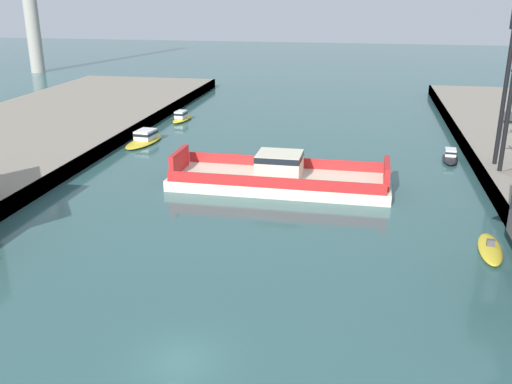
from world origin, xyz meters
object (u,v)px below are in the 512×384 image
Objects in this scene: moored_boat_mid_right at (145,138)px; moored_boat_mid_left at (182,117)px; moored_boat_far_left at (450,157)px; moored_boat_near_right at (490,249)px; chain_ferry at (279,177)px.

moored_boat_mid_left is at bearing 87.00° from moored_boat_mid_right.
moored_boat_far_left is at bearing -21.80° from moored_boat_mid_left.
moored_boat_mid_right is at bearing 145.07° from moored_boat_near_right.
moored_boat_near_right is 46.32m from moored_boat_mid_right.
moored_boat_mid_right is at bearing 144.00° from chain_ferry.
chain_ferry is 34.09m from moored_boat_mid_left.
chain_ferry is 24.65m from moored_boat_mid_right.
moored_boat_mid_left is 0.72× the size of moored_boat_mid_right.
moored_boat_mid_right is (-0.72, -13.66, 0.02)m from moored_boat_mid_left.
moored_boat_mid_left is at bearing 132.84° from moored_boat_near_right.
moored_boat_mid_left reaches higher than moored_boat_far_left.
moored_boat_mid_right reaches higher than moored_boat_near_right.
moored_boat_mid_left is 1.13× the size of moored_boat_far_left.
moored_boat_mid_left is (-19.22, 28.14, -0.49)m from chain_ferry.
chain_ferry reaches higher than moored_boat_near_right.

